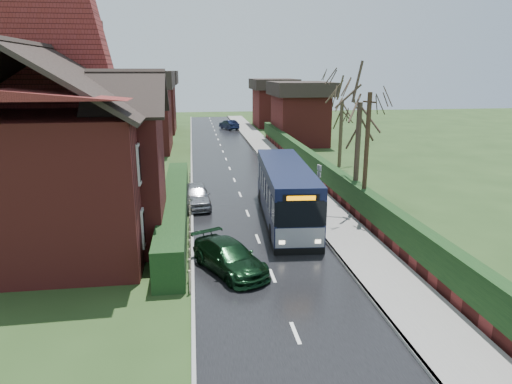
{
  "coord_description": "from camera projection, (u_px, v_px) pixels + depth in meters",
  "views": [
    {
      "loc": [
        -2.86,
        -17.91,
        7.7
      ],
      "look_at": [
        0.18,
        3.88,
        1.8
      ],
      "focal_mm": 32.0,
      "sensor_mm": 36.0,
      "label": 1
    }
  ],
  "objects": [
    {
      "name": "car_silver",
      "position": [
        196.0,
        195.0,
        26.44
      ],
      "size": [
        1.79,
        3.96,
        1.32
      ],
      "primitive_type": "imported",
      "rotation": [
        0.0,
        0.0,
        0.06
      ],
      "color": "#A3A2A7",
      "rests_on": "ground"
    },
    {
      "name": "kerb_right",
      "position": [
        287.0,
        192.0,
        29.46
      ],
      "size": [
        0.12,
        100.0,
        0.14
      ],
      "primitive_type": "cube",
      "color": "gray",
      "rests_on": "ground"
    },
    {
      "name": "road",
      "position": [
        240.0,
        195.0,
        29.07
      ],
      "size": [
        6.0,
        100.0,
        0.02
      ],
      "primitive_type": "cube",
      "color": "black",
      "rests_on": "ground"
    },
    {
      "name": "picket_fence",
      "position": [
        190.0,
        214.0,
        23.76
      ],
      "size": [
        0.1,
        16.0,
        0.9
      ],
      "primitive_type": null,
      "color": "gray",
      "rests_on": "ground"
    },
    {
      "name": "kerb_left",
      "position": [
        192.0,
        196.0,
        28.65
      ],
      "size": [
        0.12,
        100.0,
        0.1
      ],
      "primitive_type": "cube",
      "color": "gray",
      "rests_on": "ground"
    },
    {
      "name": "car_green",
      "position": [
        229.0,
        257.0,
        17.91
      ],
      "size": [
        3.25,
        4.38,
        1.18
      ],
      "primitive_type": "imported",
      "rotation": [
        0.0,
        0.0,
        0.45
      ],
      "color": "black",
      "rests_on": "ground"
    },
    {
      "name": "pavement",
      "position": [
        305.0,
        191.0,
        29.62
      ],
      "size": [
        2.5,
        100.0,
        0.14
      ],
      "primitive_type": "cube",
      "color": "slate",
      "rests_on": "ground"
    },
    {
      "name": "tree_right_near",
      "position": [
        361.0,
        94.0,
        24.03
      ],
      "size": [
        4.0,
        4.0,
        8.64
      ],
      "color": "#34291F",
      "rests_on": "ground"
    },
    {
      "name": "front_hedge",
      "position": [
        175.0,
        208.0,
        23.56
      ],
      "size": [
        1.2,
        16.0,
        1.6
      ],
      "primitive_type": "cube",
      "color": "black",
      "rests_on": "ground"
    },
    {
      "name": "ground",
      "position": [
        264.0,
        256.0,
        19.51
      ],
      "size": [
        140.0,
        140.0,
        0.0
      ],
      "primitive_type": "plane",
      "color": "#304B20",
      "rests_on": "ground"
    },
    {
      "name": "car_distant",
      "position": [
        229.0,
        125.0,
        60.95
      ],
      "size": [
        2.57,
        3.98,
        1.24
      ],
      "primitive_type": "imported",
      "rotation": [
        0.0,
        0.0,
        3.51
      ],
      "color": "black",
      "rests_on": "ground"
    },
    {
      "name": "bus",
      "position": [
        286.0,
        193.0,
        23.84
      ],
      "size": [
        2.9,
        9.88,
        2.96
      ],
      "rotation": [
        0.0,
        0.0,
        -0.07
      ],
      "color": "black",
      "rests_on": "ground"
    },
    {
      "name": "tree_right_far",
      "position": [
        343.0,
        95.0,
        36.03
      ],
      "size": [
        4.0,
        4.0,
        7.73
      ],
      "color": "#3B3023",
      "rests_on": "ground"
    },
    {
      "name": "brick_house",
      "position": [
        69.0,
        142.0,
        21.78
      ],
      "size": [
        9.3,
        14.6,
        10.3
      ],
      "color": "maroon",
      "rests_on": "ground"
    },
    {
      "name": "right_wall_hedge",
      "position": [
        329.0,
        176.0,
        29.58
      ],
      "size": [
        0.6,
        50.0,
        1.8
      ],
      "color": "maroon",
      "rests_on": "ground"
    },
    {
      "name": "bus_stop_sign",
      "position": [
        319.0,
        180.0,
        25.32
      ],
      "size": [
        0.14,
        0.4,
        2.67
      ],
      "rotation": [
        0.0,
        0.0,
        0.21
      ],
      "color": "slate",
      "rests_on": "ground"
    },
    {
      "name": "tree_house_side",
      "position": [
        42.0,
        63.0,
        28.4
      ],
      "size": [
        4.77,
        4.77,
        10.85
      ],
      "color": "#33251E",
      "rests_on": "ground"
    },
    {
      "name": "telegraph_pole",
      "position": [
        366.0,
        158.0,
        23.07
      ],
      "size": [
        0.39,
        0.82,
        6.66
      ],
      "rotation": [
        0.0,
        0.0,
        0.39
      ],
      "color": "black",
      "rests_on": "ground"
    }
  ]
}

